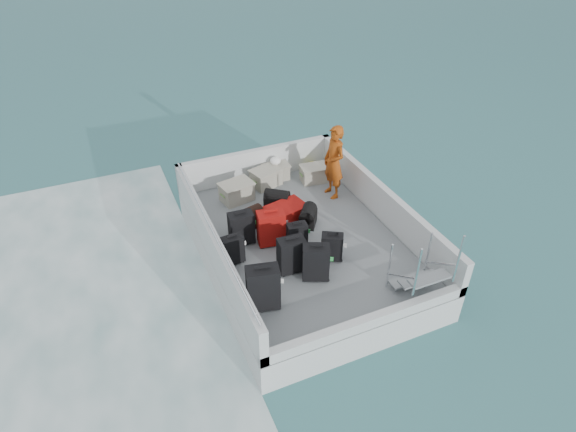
# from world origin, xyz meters

# --- Properties ---
(ground) EXTENTS (160.00, 160.00, 0.00)m
(ground) POSITION_xyz_m (0.00, 0.00, 0.00)
(ground) COLOR #15444C
(ground) RESTS_ON ground
(wake_foam) EXTENTS (10.00, 10.00, 0.00)m
(wake_foam) POSITION_xyz_m (-4.80, 0.00, 0.00)
(wake_foam) COLOR white
(wake_foam) RESTS_ON ground
(ferry_hull) EXTENTS (3.60, 5.00, 0.60)m
(ferry_hull) POSITION_xyz_m (0.00, 0.00, 0.30)
(ferry_hull) COLOR silver
(ferry_hull) RESTS_ON ground
(deck) EXTENTS (3.30, 4.70, 0.02)m
(deck) POSITION_xyz_m (0.00, 0.00, 0.61)
(deck) COLOR slate
(deck) RESTS_ON ferry_hull
(deck_fittings) EXTENTS (3.60, 5.00, 0.90)m
(deck_fittings) POSITION_xyz_m (0.35, -0.32, 0.99)
(deck_fittings) COLOR #BABEBE
(deck_fittings) RESTS_ON deck
(suitcase_0) EXTENTS (0.56, 0.39, 0.79)m
(suitcase_0) POSITION_xyz_m (-1.32, -1.40, 1.01)
(suitcase_0) COLOR black
(suitcase_0) RESTS_ON deck
(suitcase_1) EXTENTS (0.39, 0.24, 0.56)m
(suitcase_1) POSITION_xyz_m (-1.42, -0.19, 0.90)
(suitcase_1) COLOR black
(suitcase_1) RESTS_ON deck
(suitcase_2) EXTENTS (0.47, 0.30, 0.65)m
(suitcase_2) POSITION_xyz_m (-1.10, 0.29, 0.95)
(suitcase_2) COLOR black
(suitcase_2) RESTS_ON deck
(suitcase_3) EXTENTS (0.51, 0.42, 0.68)m
(suitcase_3) POSITION_xyz_m (-0.28, -1.13, 0.96)
(suitcase_3) COLOR black
(suitcase_3) RESTS_ON deck
(suitcase_4) EXTENTS (0.47, 0.30, 0.67)m
(suitcase_4) POSITION_xyz_m (-0.57, -0.79, 0.96)
(suitcase_4) COLOR black
(suitcase_4) RESTS_ON deck
(suitcase_5) EXTENTS (0.54, 0.37, 0.69)m
(suitcase_5) POSITION_xyz_m (-0.60, 0.06, 0.96)
(suitcase_5) COLOR #9B0E0B
(suitcase_5) RESTS_ON deck
(suitcase_6) EXTENTS (0.44, 0.38, 0.53)m
(suitcase_6) POSITION_xyz_m (0.21, -0.79, 0.89)
(suitcase_6) COLOR black
(suitcase_6) RESTS_ON deck
(suitcase_7) EXTENTS (0.39, 0.25, 0.51)m
(suitcase_7) POSITION_xyz_m (-0.22, -0.24, 0.88)
(suitcase_7) COLOR black
(suitcase_7) RESTS_ON deck
(suitcase_8) EXTENTS (0.89, 0.69, 0.31)m
(suitcase_8) POSITION_xyz_m (-0.06, 0.65, 0.78)
(suitcase_8) COLOR #9B0E0B
(suitcase_8) RESTS_ON deck
(duffel_0) EXTENTS (0.63, 0.44, 0.32)m
(duffel_0) POSITION_xyz_m (-0.82, 0.72, 0.78)
(duffel_0) COLOR black
(duffel_0) RESTS_ON deck
(duffel_1) EXTENTS (0.58, 0.54, 0.32)m
(duffel_1) POSITION_xyz_m (-0.05, 1.11, 0.78)
(duffel_1) COLOR black
(duffel_1) RESTS_ON deck
(duffel_2) EXTENTS (0.49, 0.51, 0.32)m
(duffel_2) POSITION_xyz_m (0.28, 0.32, 0.78)
(duffel_2) COLOR black
(duffel_2) RESTS_ON deck
(crate_0) EXTENTS (0.71, 0.56, 0.39)m
(crate_0) POSITION_xyz_m (-0.72, 1.71, 0.81)
(crate_0) COLOR #A8A592
(crate_0) RESTS_ON deck
(crate_1) EXTENTS (0.71, 0.58, 0.37)m
(crate_1) POSITION_xyz_m (0.06, 2.02, 0.81)
(crate_1) COLOR #A8A592
(crate_1) RESTS_ON deck
(crate_2) EXTENTS (0.57, 0.41, 0.34)m
(crate_2) POSITION_xyz_m (0.36, 2.20, 0.79)
(crate_2) COLOR #A8A592
(crate_2) RESTS_ON deck
(crate_3) EXTENTS (0.61, 0.45, 0.34)m
(crate_3) POSITION_xyz_m (1.11, 1.77, 0.79)
(crate_3) COLOR #A8A592
(crate_3) RESTS_ON deck
(yellow_bag) EXTENTS (0.28, 0.26, 0.22)m
(yellow_bag) POSITION_xyz_m (1.29, 2.20, 0.73)
(yellow_bag) COLOR yellow
(yellow_bag) RESTS_ON deck
(white_bag) EXTENTS (0.24, 0.24, 0.18)m
(white_bag) POSITION_xyz_m (0.36, 2.20, 1.05)
(white_bag) COLOR white
(white_bag) RESTS_ON crate_2
(passenger) EXTENTS (0.42, 0.61, 1.59)m
(passenger) POSITION_xyz_m (1.22, 1.09, 1.41)
(passenger) COLOR #DE5B14
(passenger) RESTS_ON deck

